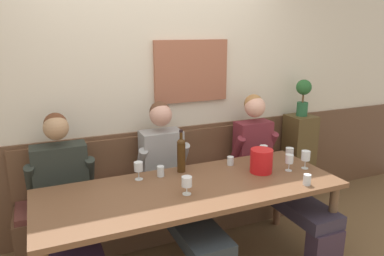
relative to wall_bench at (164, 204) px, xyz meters
The scene contains 20 objects.
room_wall_back 1.15m from the wall_bench, 89.07° to the left, with size 6.80×0.12×2.80m.
wood_wainscot_panel 0.29m from the wall_bench, 90.00° to the left, with size 6.80×0.03×0.97m, color brown.
wall_bench is the anchor object (origin of this frame).
dining_table 0.79m from the wall_bench, 90.00° to the right, with size 2.31×0.86×0.75m.
person_center_right_seat 1.03m from the wall_bench, 156.88° to the right, with size 0.54×1.27×1.27m.
person_center_left_seat 0.50m from the wall_bench, 93.18° to the right, with size 0.48×1.28×1.29m.
person_left_seat 1.09m from the wall_bench, 21.10° to the right, with size 0.47×1.28×1.28m.
ice_bucket 1.07m from the wall_bench, 44.97° to the right, with size 0.19×0.19×0.20m, color red.
wine_bottle_green_tall 0.73m from the wall_bench, 84.46° to the right, with size 0.07×0.07×0.36m.
wine_glass_mid_right 0.97m from the wall_bench, 96.41° to the right, with size 0.08×0.08×0.14m.
wine_glass_near_bucket 1.08m from the wall_bench, 27.97° to the right, with size 0.07×0.07×0.15m.
wine_glass_mid_left 1.27m from the wall_bench, 39.08° to the right, with size 0.07×0.07×0.14m.
wine_glass_left_end 1.39m from the wall_bench, 34.96° to the right, with size 0.07×0.07×0.16m.
wine_glass_by_bottle 0.77m from the wall_bench, 130.71° to the right, with size 0.07×0.07×0.15m.
wine_glass_center_rear 1.28m from the wall_bench, 26.81° to the right, with size 0.07×0.07×0.12m.
water_tumbler_right 0.67m from the wall_bench, 111.39° to the right, with size 0.06×0.06×0.09m, color silver.
water_tumbler_center 0.81m from the wall_bench, 38.89° to the right, with size 0.06×0.06×0.08m, color silver.
water_tumbler_left 1.40m from the wall_bench, 50.77° to the right, with size 0.06×0.06×0.08m, color silver.
corner_pedestal 1.62m from the wall_bench, ahead, with size 0.28×0.28×1.00m, color brown.
potted_plant 1.87m from the wall_bench, ahead, with size 0.16×0.16×0.39m.
Camera 1 is at (-1.02, -2.22, 1.92)m, focal length 34.31 mm.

